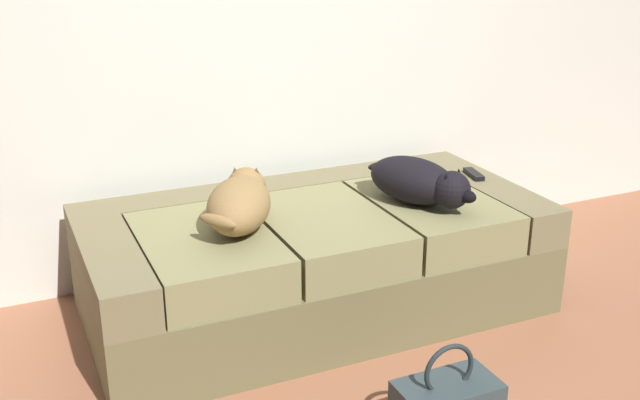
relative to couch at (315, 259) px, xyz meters
name	(u,v)px	position (x,y,z in m)	size (l,w,h in m)	color
couch	(315,259)	(0.00, 0.00, 0.00)	(1.89, 0.93, 0.47)	brown
dog_tan	(240,202)	(-0.34, -0.06, 0.33)	(0.40, 0.54, 0.19)	olive
dog_dark	(419,182)	(0.42, -0.13, 0.33)	(0.37, 0.53, 0.19)	black
tv_remote	(474,174)	(0.83, 0.07, 0.25)	(0.04, 0.15, 0.02)	black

